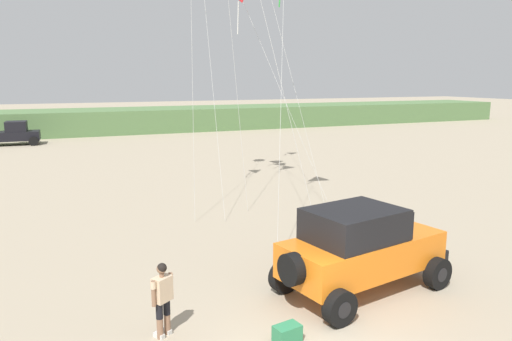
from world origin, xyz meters
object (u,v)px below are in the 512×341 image
jeep (361,247)px  distant_pickup (11,134)px  person_watching (163,296)px  cooler_box (287,334)px

jeep → distant_pickup: jeep is taller
jeep → person_watching: 5.22m
cooler_box → distant_pickup: size_ratio=0.12×
person_watching → distant_pickup: 35.46m
person_watching → cooler_box: person_watching is taller
cooler_box → distant_pickup: distant_pickup is taller
jeep → cooler_box: (-2.86, -1.51, -1.01)m
jeep → distant_pickup: 36.35m
jeep → cooler_box: size_ratio=8.94×
cooler_box → distant_pickup: (-7.54, 36.33, 0.75)m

